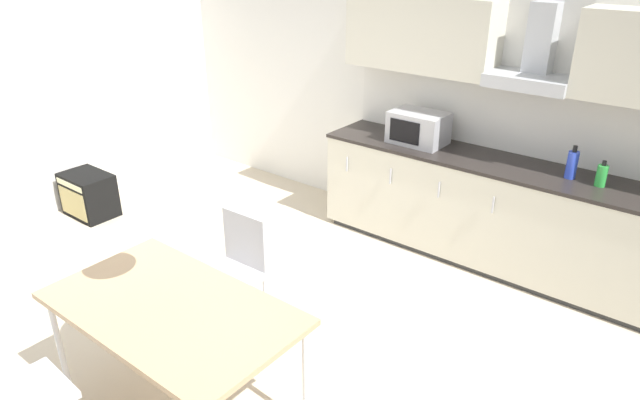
# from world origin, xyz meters

# --- Properties ---
(ground_plane) EXTENTS (8.61, 7.43, 0.02)m
(ground_plane) POSITION_xyz_m (0.00, 0.00, -0.01)
(ground_plane) COLOR beige
(wall_back) EXTENTS (6.88, 0.10, 2.55)m
(wall_back) POSITION_xyz_m (0.00, 2.53, 1.28)
(wall_back) COLOR silver
(wall_back) RESTS_ON ground_plane
(kitchen_counter) EXTENTS (3.32, 0.63, 0.92)m
(kitchen_counter) POSITION_xyz_m (1.13, 2.18, 0.46)
(kitchen_counter) COLOR #333333
(kitchen_counter) RESTS_ON ground_plane
(backsplash_tile) EXTENTS (3.30, 0.02, 0.55)m
(backsplash_tile) POSITION_xyz_m (1.13, 2.46, 1.20)
(backsplash_tile) COLOR silver
(backsplash_tile) RESTS_ON kitchen_counter
(upper_wall_cabinets) EXTENTS (3.30, 0.40, 0.62)m
(upper_wall_cabinets) POSITION_xyz_m (1.13, 2.31, 1.83)
(upper_wall_cabinets) COLOR beige
(microwave) EXTENTS (0.48, 0.35, 0.28)m
(microwave) POSITION_xyz_m (0.26, 2.17, 1.06)
(microwave) COLOR #ADADB2
(microwave) RESTS_ON kitchen_counter
(bottle_green) EXTENTS (0.08, 0.08, 0.20)m
(bottle_green) POSITION_xyz_m (1.79, 2.17, 1.01)
(bottle_green) COLOR green
(bottle_green) RESTS_ON kitchen_counter
(bottle_blue) EXTENTS (0.08, 0.08, 0.26)m
(bottle_blue) POSITION_xyz_m (1.57, 2.19, 1.03)
(bottle_blue) COLOR blue
(bottle_blue) RESTS_ON kitchen_counter
(dining_table) EXTENTS (1.44, 0.83, 0.76)m
(dining_table) POSITION_xyz_m (0.32, -0.62, 0.71)
(dining_table) COLOR tan
(dining_table) RESTS_ON ground_plane
(chair_far_left) EXTENTS (0.41, 0.41, 0.87)m
(chair_far_left) POSITION_xyz_m (-0.01, 0.18, 0.53)
(chair_far_left) COLOR #B2B2B7
(chair_far_left) RESTS_ON ground_plane
(chair_near_left) EXTENTS (0.43, 0.43, 0.87)m
(chair_near_left) POSITION_xyz_m (-0.01, -1.41, 0.53)
(chair_near_left) COLOR #B2B2B7
(chair_near_left) RESTS_ON ground_plane
(guitar_amp) EXTENTS (0.52, 0.37, 0.44)m
(guitar_amp) POSITION_xyz_m (-2.52, 0.52, 0.22)
(guitar_amp) COLOR black
(guitar_amp) RESTS_ON ground_plane
(pendant_lamp) EXTENTS (0.32, 0.32, 0.22)m
(pendant_lamp) POSITION_xyz_m (0.32, -0.62, 1.70)
(pendant_lamp) COLOR silver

